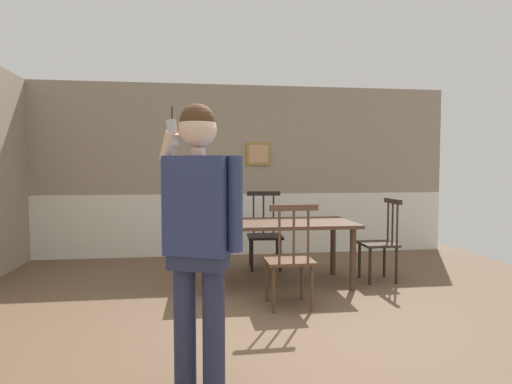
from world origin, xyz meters
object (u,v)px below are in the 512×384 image
Objects in this scene: chair_at_table_head at (381,242)px; person_figure at (199,226)px; chair_by_doorway at (290,258)px; dining_table at (275,229)px; chair_near_window at (265,233)px.

person_figure reaches higher than chair_at_table_head.
dining_table is at bearing 88.58° from chair_by_doorway.
chair_at_table_head is at bearing 31.80° from chair_by_doorway.
dining_table is 0.88m from chair_near_window.
dining_table is at bearing 93.03° from chair_near_window.
chair_near_window is 3.41m from person_figure.
chair_near_window reaches higher than chair_at_table_head.
dining_table is 1.78× the size of chair_near_window.
chair_at_table_head is at bearing -0.73° from dining_table.
chair_by_doorway is 0.59× the size of person_figure.
dining_table is 1.05× the size of person_figure.
chair_near_window is (0.01, 0.87, -0.18)m from dining_table.
chair_at_table_head is at bearing -109.77° from person_figure.
chair_near_window is 0.59× the size of person_figure.
chair_near_window is 1.58m from chair_at_table_head.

